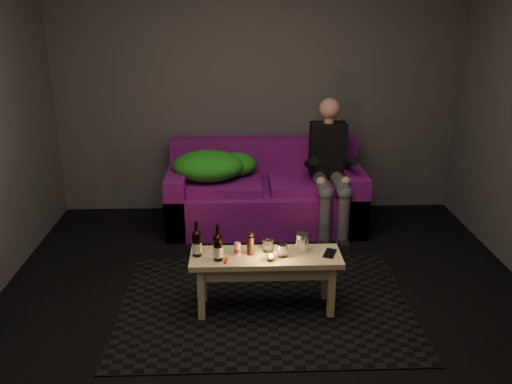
% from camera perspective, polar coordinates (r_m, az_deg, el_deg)
% --- Properties ---
extents(floor, '(4.50, 4.50, 0.00)m').
position_cam_1_polar(floor, '(3.74, 1.50, -14.16)').
color(floor, black).
rests_on(floor, ground).
extents(room, '(4.50, 4.50, 4.50)m').
position_cam_1_polar(room, '(3.60, 1.28, 12.68)').
color(room, silver).
rests_on(room, ground).
extents(rug, '(2.08, 1.52, 0.01)m').
position_cam_1_polar(rug, '(3.98, 0.96, -11.75)').
color(rug, black).
rests_on(rug, floor).
extents(sofa, '(1.84, 0.83, 0.79)m').
position_cam_1_polar(sofa, '(5.24, 0.95, -0.38)').
color(sofa, '#6D0E69').
rests_on(sofa, floor).
extents(green_blanket, '(0.81, 0.55, 0.28)m').
position_cam_1_polar(green_blanket, '(5.13, -4.58, 2.77)').
color(green_blanket, green).
rests_on(green_blanket, sofa).
extents(person, '(0.33, 0.76, 1.23)m').
position_cam_1_polar(person, '(5.05, 7.76, 2.85)').
color(person, black).
rests_on(person, sofa).
extents(coffee_table, '(1.04, 0.33, 0.42)m').
position_cam_1_polar(coffee_table, '(3.77, 1.03, -7.68)').
color(coffee_table, '#CFBB79').
rests_on(coffee_table, rug).
extents(beer_bottle_a, '(0.06, 0.06, 0.25)m').
position_cam_1_polar(beer_bottle_a, '(3.71, -6.25, -5.38)').
color(beer_bottle_a, black).
rests_on(beer_bottle_a, coffee_table).
extents(beer_bottle_b, '(0.06, 0.06, 0.26)m').
position_cam_1_polar(beer_bottle_b, '(3.64, -4.03, -5.81)').
color(beer_bottle_b, black).
rests_on(beer_bottle_b, coffee_table).
extents(salt_shaker, '(0.05, 0.05, 0.09)m').
position_cam_1_polar(salt_shaker, '(3.73, -1.96, -5.97)').
color(salt_shaker, silver).
rests_on(salt_shaker, coffee_table).
extents(pepper_mill, '(0.06, 0.06, 0.13)m').
position_cam_1_polar(pepper_mill, '(3.72, -0.60, -5.67)').
color(pepper_mill, black).
rests_on(pepper_mill, coffee_table).
extents(tumbler_back, '(0.09, 0.09, 0.09)m').
position_cam_1_polar(tumbler_back, '(3.77, 1.26, -5.63)').
color(tumbler_back, white).
rests_on(tumbler_back, coffee_table).
extents(tealight, '(0.06, 0.06, 0.04)m').
position_cam_1_polar(tealight, '(3.66, 1.58, -6.89)').
color(tealight, white).
rests_on(tealight, coffee_table).
extents(tumbler_front, '(0.09, 0.09, 0.09)m').
position_cam_1_polar(tumbler_front, '(3.70, 2.79, -6.16)').
color(tumbler_front, white).
rests_on(tumbler_front, coffee_table).
extents(steel_cup, '(0.10, 0.10, 0.12)m').
position_cam_1_polar(steel_cup, '(3.79, 4.85, -5.28)').
color(steel_cup, silver).
rests_on(steel_cup, coffee_table).
extents(smartphone, '(0.12, 0.16, 0.01)m').
position_cam_1_polar(smartphone, '(3.78, 7.78, -6.41)').
color(smartphone, black).
rests_on(smartphone, coffee_table).
extents(red_lighter, '(0.03, 0.07, 0.01)m').
position_cam_1_polar(red_lighter, '(3.65, -3.18, -7.24)').
color(red_lighter, red).
rests_on(red_lighter, coffee_table).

